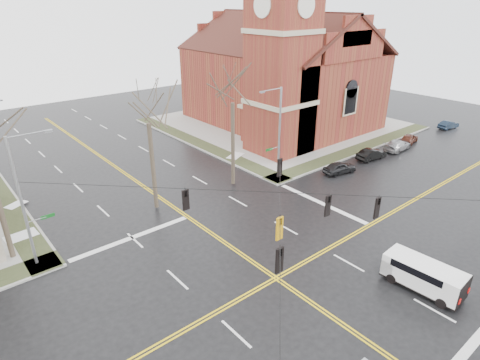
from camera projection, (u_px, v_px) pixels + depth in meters
ground at (276, 278)px, 25.98m from camera, size 120.00×120.00×0.00m
sidewalks at (276, 277)px, 25.95m from camera, size 80.00×80.00×0.17m
road_markings at (276, 278)px, 25.98m from camera, size 100.00×100.00×0.01m
church at (281, 65)px, 54.32m from camera, size 24.28×27.48×27.50m
signal_pole_ne at (278, 131)px, 38.61m from camera, size 2.75×0.22×9.00m
signal_pole_nw at (24, 199)px, 25.40m from camera, size 2.75×0.22×9.00m
span_wires at (280, 192)px, 23.43m from camera, size 23.02×23.02×0.03m
traffic_signals at (288, 208)px, 23.28m from camera, size 8.21×8.26×1.30m
cargo_van at (420, 273)px, 24.77m from camera, size 2.15×4.91×1.82m
parked_car_a at (340, 167)px, 41.50m from camera, size 3.88×2.13×1.25m
parked_car_b at (371, 154)px, 45.06m from camera, size 3.95×1.74×1.26m
parked_car_c at (397, 145)px, 47.88m from camera, size 4.45×1.99×1.27m
parked_car_d at (409, 138)px, 50.23m from camera, size 3.84×2.17×1.23m
parked_car_e at (448, 125)px, 55.96m from camera, size 3.49×1.66×1.11m
tree_nw_near at (148, 117)px, 31.38m from camera, size 4.00×4.00×11.20m
tree_ne at (233, 97)px, 35.60m from camera, size 4.00×4.00×11.89m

